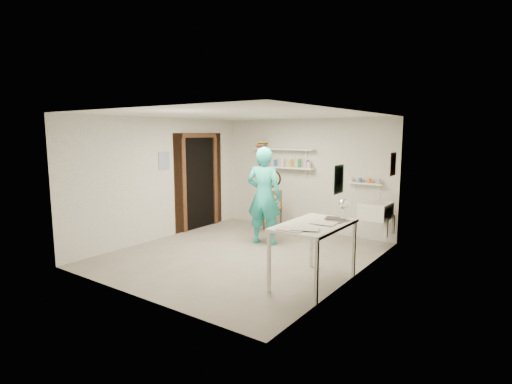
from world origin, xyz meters
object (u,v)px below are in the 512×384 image
Objects in this scene: wall_clock at (273,179)px; desk_lamp at (344,204)px; belfast_sink at (376,211)px; wooden_chair at (269,209)px; work_table at (314,254)px; man at (264,196)px.

desk_lamp is at bearing -42.48° from wall_clock.
wall_clock is at bearing -158.20° from belfast_sink.
wall_clock reaches higher than wooden_chair.
belfast_sink is at bearing -11.16° from wooden_chair.
wooden_chair is (-0.49, 0.64, -0.74)m from wall_clock.
work_table is (1.67, -1.52, -0.80)m from wall_clock.
belfast_sink is 1.76m from desk_lamp.
belfast_sink is 1.81× the size of wall_clock.
wooden_chair is at bearing 113.08° from wall_clock.
man reaches higher than wall_clock.
wall_clock reaches higher than work_table.
desk_lamp is (0.21, 0.52, 0.65)m from work_table.
man is 1.43× the size of work_table.
wall_clock is 0.26× the size of work_table.
desk_lamp reaches higher than work_table.
desk_lamp is (0.10, -1.71, 0.38)m from belfast_sink.
wooden_chair is at bearing 135.02° from work_table.
wall_clock is at bearing -65.31° from wooden_chair.
belfast_sink is 1.99m from wall_clock.
man is at bearing 157.86° from desk_lamp.
man is 5.56× the size of wall_clock.
man reaches higher than work_table.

